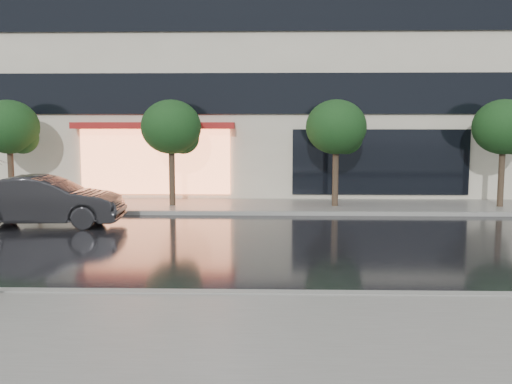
{
  "coord_description": "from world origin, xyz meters",
  "views": [
    {
      "loc": [
        0.66,
        -10.81,
        3.07
      ],
      "look_at": [
        0.28,
        3.35,
        1.4
      ],
      "focal_mm": 40.0,
      "sensor_mm": 36.0,
      "label": 1
    }
  ],
  "objects": [
    {
      "name": "tree_far_east",
      "position": [
        9.06,
        10.03,
        2.92
      ],
      "size": [
        2.2,
        2.2,
        3.99
      ],
      "color": "#33261C",
      "rests_on": "ground"
    },
    {
      "name": "sidewalk_near",
      "position": [
        0.0,
        -3.25,
        0.06
      ],
      "size": [
        60.0,
        4.5,
        0.12
      ],
      "primitive_type": "cube",
      "color": "slate",
      "rests_on": "ground"
    },
    {
      "name": "tree_far_west",
      "position": [
        -8.94,
        10.03,
        2.92
      ],
      "size": [
        2.2,
        2.2,
        3.99
      ],
      "color": "#33261C",
      "rests_on": "ground"
    },
    {
      "name": "office_building",
      "position": [
        -0.0,
        17.97,
        9.0
      ],
      "size": [
        30.0,
        12.76,
        18.0
      ],
      "color": "beige",
      "rests_on": "ground"
    },
    {
      "name": "sidewalk_far",
      "position": [
        0.0,
        10.25,
        0.06
      ],
      "size": [
        60.0,
        3.5,
        0.12
      ],
      "primitive_type": "cube",
      "color": "slate",
      "rests_on": "ground"
    },
    {
      "name": "tree_mid_east",
      "position": [
        3.06,
        10.03,
        2.92
      ],
      "size": [
        2.2,
        2.2,
        3.99
      ],
      "color": "#33261C",
      "rests_on": "ground"
    },
    {
      "name": "curb_far",
      "position": [
        0.0,
        8.5,
        0.07
      ],
      "size": [
        60.0,
        0.25,
        0.14
      ],
      "primitive_type": "cube",
      "color": "gray",
      "rests_on": "ground"
    },
    {
      "name": "curb_near",
      "position": [
        0.0,
        -1.0,
        0.07
      ],
      "size": [
        60.0,
        0.25,
        0.14
      ],
      "primitive_type": "cube",
      "color": "gray",
      "rests_on": "ground"
    },
    {
      "name": "ground",
      "position": [
        0.0,
        0.0,
        0.0
      ],
      "size": [
        120.0,
        120.0,
        0.0
      ],
      "primitive_type": "plane",
      "color": "black",
      "rests_on": "ground"
    },
    {
      "name": "parked_car",
      "position": [
        -6.23,
        6.18,
        0.77
      ],
      "size": [
        4.75,
        1.89,
        1.54
      ],
      "primitive_type": "imported",
      "rotation": [
        0.0,
        0.0,
        1.63
      ],
      "color": "black",
      "rests_on": "ground"
    },
    {
      "name": "tree_mid_west",
      "position": [
        -2.94,
        10.03,
        2.92
      ],
      "size": [
        2.2,
        2.2,
        3.99
      ],
      "color": "#33261C",
      "rests_on": "ground"
    }
  ]
}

